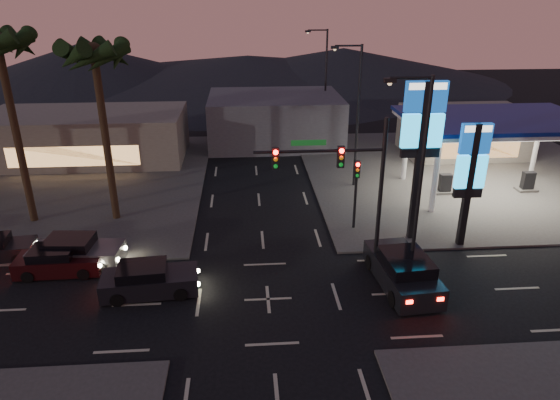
{
  "coord_description": "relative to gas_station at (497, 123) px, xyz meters",
  "views": [
    {
      "loc": [
        -0.9,
        -19.53,
        13.22
      ],
      "look_at": [
        0.91,
        4.7,
        3.0
      ],
      "focal_mm": 32.0,
      "sensor_mm": 36.0,
      "label": 1
    }
  ],
  "objects": [
    {
      "name": "gas_station",
      "position": [
        0.0,
        0.0,
        0.0
      ],
      "size": [
        12.2,
        8.2,
        5.47
      ],
      "color": "silver",
      "rests_on": "ground"
    },
    {
      "name": "palm_a",
      "position": [
        -25.0,
        -2.5,
        4.35
      ],
      "size": [
        4.41,
        4.41,
        10.86
      ],
      "color": "black",
      "rests_on": "ground"
    },
    {
      "name": "streetlight_mid",
      "position": [
        -9.21,
        2.0,
        0.64
      ],
      "size": [
        2.14,
        0.25,
        10.0
      ],
      "color": "black",
      "rests_on": "ground"
    },
    {
      "name": "traffic_signal_mast",
      "position": [
        -12.24,
        -10.01,
        0.15
      ],
      "size": [
        6.1,
        0.39,
        8.0
      ],
      "color": "black",
      "rests_on": "ground"
    },
    {
      "name": "hill_center",
      "position": [
        -16.0,
        48.0,
        -3.08
      ],
      "size": [
        60.0,
        60.0,
        4.0
      ],
      "primitive_type": "cone",
      "color": "black",
      "rests_on": "ground"
    },
    {
      "name": "ground",
      "position": [
        -16.0,
        -12.0,
        -5.08
      ],
      "size": [
        140.0,
        140.0,
        0.0
      ],
      "primitive_type": "plane",
      "color": "black",
      "rests_on": "ground"
    },
    {
      "name": "pedestal_signal",
      "position": [
        -10.5,
        -5.02,
        -2.16
      ],
      "size": [
        0.32,
        0.39,
        4.3
      ],
      "color": "black",
      "rests_on": "ground"
    },
    {
      "name": "hill_left",
      "position": [
        -41.0,
        48.0,
        -2.08
      ],
      "size": [
        40.0,
        40.0,
        6.0
      ],
      "primitive_type": "cone",
      "color": "black",
      "rests_on": "ground"
    },
    {
      "name": "suv_station",
      "position": [
        -9.48,
        -11.31,
        -4.27
      ],
      "size": [
        2.62,
        5.4,
        1.75
      ],
      "color": "black",
      "rests_on": "ground"
    },
    {
      "name": "hill_right",
      "position": [
        -1.0,
        48.0,
        -2.58
      ],
      "size": [
        50.0,
        50.0,
        5.0
      ],
      "primitive_type": "cone",
      "color": "black",
      "rests_on": "ground"
    },
    {
      "name": "car_lane_b_front",
      "position": [
        -25.77,
        -8.08,
        -4.36
      ],
      "size": [
        4.85,
        2.3,
        1.54
      ],
      "color": "#525254",
      "rests_on": "ground"
    },
    {
      "name": "corner_lot_ne",
      "position": [
        0.0,
        4.0,
        -5.02
      ],
      "size": [
        24.0,
        24.0,
        0.12
      ],
      "primitive_type": "cube",
      "color": "#47443F",
      "rests_on": "ground"
    },
    {
      "name": "car_lane_a_mid",
      "position": [
        -26.42,
        -8.81,
        -4.43
      ],
      "size": [
        4.34,
        1.92,
        1.4
      ],
      "color": "black",
      "rests_on": "ground"
    },
    {
      "name": "building_far_west",
      "position": [
        -30.0,
        10.0,
        -3.08
      ],
      "size": [
        16.0,
        8.0,
        4.0
      ],
      "primitive_type": "cube",
      "color": "#726B5B",
      "rests_on": "ground"
    },
    {
      "name": "corner_lot_nw",
      "position": [
        -32.0,
        4.0,
        -5.02
      ],
      "size": [
        24.0,
        24.0,
        0.12
      ],
      "primitive_type": "cube",
      "color": "#47443F",
      "rests_on": "ground"
    },
    {
      "name": "streetlight_far",
      "position": [
        -9.21,
        16.0,
        0.64
      ],
      "size": [
        2.14,
        0.25,
        10.0
      ],
      "color": "black",
      "rests_on": "ground"
    },
    {
      "name": "building_far_mid",
      "position": [
        -14.0,
        14.0,
        -2.88
      ],
      "size": [
        12.0,
        9.0,
        4.4
      ],
      "primitive_type": "cube",
      "color": "#4C4C51",
      "rests_on": "ground"
    },
    {
      "name": "streetlight_near",
      "position": [
        -9.21,
        -11.0,
        0.64
      ],
      "size": [
        2.14,
        0.25,
        10.0
      ],
      "color": "black",
      "rests_on": "ground"
    },
    {
      "name": "palm_b",
      "position": [
        -30.0,
        -2.5,
        4.89
      ],
      "size": [
        4.41,
        4.41,
        11.46
      ],
      "color": "black",
      "rests_on": "ground"
    },
    {
      "name": "car_lane_a_front",
      "position": [
        -21.57,
        -11.03,
        -4.39
      ],
      "size": [
        4.68,
        2.24,
        1.49
      ],
      "color": "black",
      "rests_on": "ground"
    },
    {
      "name": "convenience_store",
      "position": [
        2.0,
        9.0,
        -3.08
      ],
      "size": [
        10.0,
        6.0,
        4.0
      ],
      "primitive_type": "cube",
      "color": "#726B5B",
      "rests_on": "ground"
    },
    {
      "name": "pylon_sign_short",
      "position": [
        -5.0,
        -7.5,
        -0.42
      ],
      "size": [
        1.6,
        0.35,
        7.0
      ],
      "color": "black",
      "rests_on": "ground"
    },
    {
      "name": "pylon_sign_tall",
      "position": [
        -7.5,
        -6.5,
        1.31
      ],
      "size": [
        2.2,
        0.35,
        9.0
      ],
      "color": "black",
      "rests_on": "ground"
    }
  ]
}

